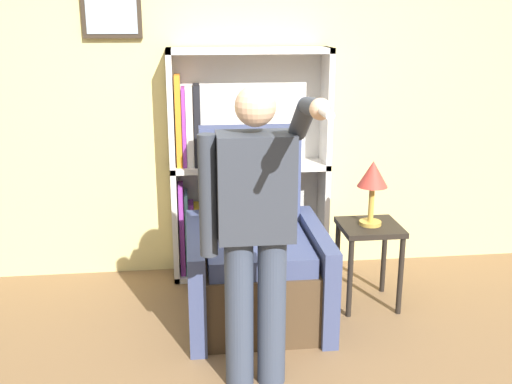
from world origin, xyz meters
The scene contains 6 objects.
wall_back centered at (-0.01, 2.03, 1.40)m, with size 8.00×0.11×2.80m.
bookcase centered at (-0.14, 1.87, 0.83)m, with size 1.16×0.28×1.71m.
armchair centered at (-0.06, 1.21, 0.37)m, with size 0.88×0.93×1.21m.
person_standing centered at (-0.15, 0.40, 0.91)m, with size 0.53×0.78×1.60m.
side_table centered at (0.72, 1.25, 0.46)m, with size 0.40×0.40×0.58m.
table_lamp centered at (0.72, 1.25, 0.90)m, with size 0.20×0.20×0.44m.
Camera 1 is at (-0.48, -2.41, 1.91)m, focal length 42.00 mm.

